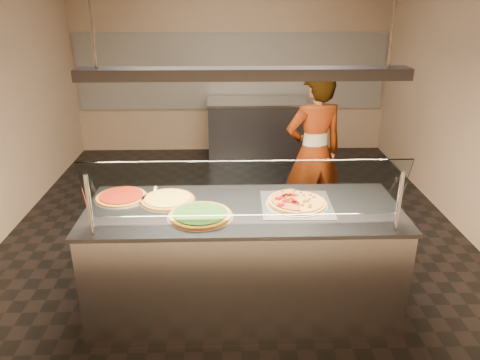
{
  "coord_description": "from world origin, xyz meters",
  "views": [
    {
      "loc": [
        -0.09,
        -4.57,
        2.47
      ],
      "look_at": [
        0.02,
        -0.97,
        1.02
      ],
      "focal_mm": 35.0,
      "sensor_mm": 36.0,
      "label": 1
    }
  ],
  "objects_px": {
    "half_pizza_sausage": "(311,201)",
    "worker": "(314,153)",
    "heat_lamp_housing": "(244,74)",
    "prep_table": "(257,129)",
    "pizza_cheese": "(168,199)",
    "half_pizza_pepperoni": "(283,201)",
    "perforated_tray": "(297,204)",
    "pizza_spatula": "(159,192)",
    "pizza_tomato": "(122,196)",
    "serving_counter": "(243,260)",
    "sneeze_guard": "(245,190)",
    "pizza_spinach": "(200,215)"
  },
  "relations": [
    {
      "from": "half_pizza_sausage",
      "to": "worker",
      "type": "xyz_separation_m",
      "value": [
        0.28,
        1.42,
        -0.08
      ]
    },
    {
      "from": "half_pizza_sausage",
      "to": "heat_lamp_housing",
      "type": "bearing_deg",
      "value": -175.23
    },
    {
      "from": "half_pizza_sausage",
      "to": "heat_lamp_housing",
      "type": "xyz_separation_m",
      "value": [
        -0.53,
        -0.04,
        0.99
      ]
    },
    {
      "from": "prep_table",
      "to": "worker",
      "type": "bearing_deg",
      "value": -79.3
    },
    {
      "from": "prep_table",
      "to": "pizza_cheese",
      "type": "bearing_deg",
      "value": -104.32
    },
    {
      "from": "heat_lamp_housing",
      "to": "half_pizza_pepperoni",
      "type": "bearing_deg",
      "value": 7.67
    },
    {
      "from": "perforated_tray",
      "to": "half_pizza_pepperoni",
      "type": "bearing_deg",
      "value": -179.96
    },
    {
      "from": "pizza_spatula",
      "to": "pizza_tomato",
      "type": "bearing_deg",
      "value": -172.27
    },
    {
      "from": "half_pizza_sausage",
      "to": "pizza_cheese",
      "type": "relative_size",
      "value": 1.02
    },
    {
      "from": "pizza_spatula",
      "to": "worker",
      "type": "distance_m",
      "value": 1.92
    },
    {
      "from": "perforated_tray",
      "to": "prep_table",
      "type": "relative_size",
      "value": 0.36
    },
    {
      "from": "serving_counter",
      "to": "pizza_tomato",
      "type": "height_order",
      "value": "pizza_tomato"
    },
    {
      "from": "serving_counter",
      "to": "worker",
      "type": "height_order",
      "value": "worker"
    },
    {
      "from": "pizza_cheese",
      "to": "heat_lamp_housing",
      "type": "bearing_deg",
      "value": -13.96
    },
    {
      "from": "serving_counter",
      "to": "pizza_tomato",
      "type": "xyz_separation_m",
      "value": [
        -0.98,
        0.21,
        0.48
      ]
    },
    {
      "from": "half_pizza_pepperoni",
      "to": "pizza_spatula",
      "type": "height_order",
      "value": "half_pizza_pepperoni"
    },
    {
      "from": "sneeze_guard",
      "to": "prep_table",
      "type": "relative_size",
      "value": 1.42
    },
    {
      "from": "half_pizza_pepperoni",
      "to": "pizza_spinach",
      "type": "height_order",
      "value": "half_pizza_pepperoni"
    },
    {
      "from": "pizza_cheese",
      "to": "pizza_spatula",
      "type": "relative_size",
      "value": 1.91
    },
    {
      "from": "serving_counter",
      "to": "prep_table",
      "type": "relative_size",
      "value": 1.58
    },
    {
      "from": "sneeze_guard",
      "to": "worker",
      "type": "distance_m",
      "value": 2.01
    },
    {
      "from": "sneeze_guard",
      "to": "pizza_tomato",
      "type": "xyz_separation_m",
      "value": [
        -0.98,
        0.55,
        -0.28
      ]
    },
    {
      "from": "sneeze_guard",
      "to": "half_pizza_sausage",
      "type": "height_order",
      "value": "sneeze_guard"
    },
    {
      "from": "perforated_tray",
      "to": "pizza_spatula",
      "type": "height_order",
      "value": "pizza_spatula"
    },
    {
      "from": "perforated_tray",
      "to": "half_pizza_pepperoni",
      "type": "relative_size",
      "value": 1.23
    },
    {
      "from": "prep_table",
      "to": "serving_counter",
      "type": "bearing_deg",
      "value": -95.2
    },
    {
      "from": "pizza_spatula",
      "to": "prep_table",
      "type": "xyz_separation_m",
      "value": [
        1.03,
        3.62,
        -0.49
      ]
    },
    {
      "from": "heat_lamp_housing",
      "to": "pizza_tomato",
      "type": "bearing_deg",
      "value": 167.79
    },
    {
      "from": "serving_counter",
      "to": "heat_lamp_housing",
      "type": "distance_m",
      "value": 1.48
    },
    {
      "from": "pizza_spinach",
      "to": "prep_table",
      "type": "xyz_separation_m",
      "value": [
        0.68,
        4.01,
        -0.48
      ]
    },
    {
      "from": "perforated_tray",
      "to": "pizza_spatula",
      "type": "bearing_deg",
      "value": 169.15
    },
    {
      "from": "serving_counter",
      "to": "pizza_cheese",
      "type": "xyz_separation_m",
      "value": [
        -0.6,
        0.15,
        0.48
      ]
    },
    {
      "from": "sneeze_guard",
      "to": "prep_table",
      "type": "distance_m",
      "value": 4.29
    },
    {
      "from": "pizza_cheese",
      "to": "pizza_tomato",
      "type": "height_order",
      "value": "same"
    },
    {
      "from": "half_pizza_pepperoni",
      "to": "worker",
      "type": "relative_size",
      "value": 0.26
    },
    {
      "from": "prep_table",
      "to": "worker",
      "type": "relative_size",
      "value": 0.88
    },
    {
      "from": "pizza_tomato",
      "to": "worker",
      "type": "height_order",
      "value": "worker"
    },
    {
      "from": "half_pizza_pepperoni",
      "to": "pizza_tomato",
      "type": "xyz_separation_m",
      "value": [
        -1.28,
        0.17,
        -0.02
      ]
    },
    {
      "from": "pizza_tomato",
      "to": "half_pizza_sausage",
      "type": "bearing_deg",
      "value": -6.36
    },
    {
      "from": "sneeze_guard",
      "to": "pizza_cheese",
      "type": "bearing_deg",
      "value": 140.54
    },
    {
      "from": "pizza_tomato",
      "to": "worker",
      "type": "distance_m",
      "value": 2.18
    },
    {
      "from": "pizza_spatula",
      "to": "worker",
      "type": "bearing_deg",
      "value": 39.21
    },
    {
      "from": "pizza_tomato",
      "to": "pizza_cheese",
      "type": "bearing_deg",
      "value": -9.4
    },
    {
      "from": "pizza_spinach",
      "to": "half_pizza_pepperoni",
      "type": "bearing_deg",
      "value": 16.56
    },
    {
      "from": "sneeze_guard",
      "to": "half_pizza_pepperoni",
      "type": "distance_m",
      "value": 0.56
    },
    {
      "from": "half_pizza_sausage",
      "to": "worker",
      "type": "height_order",
      "value": "worker"
    },
    {
      "from": "half_pizza_pepperoni",
      "to": "pizza_cheese",
      "type": "distance_m",
      "value": 0.91
    },
    {
      "from": "sneeze_guard",
      "to": "pizza_cheese",
      "type": "xyz_separation_m",
      "value": [
        -0.6,
        0.49,
        -0.28
      ]
    },
    {
      "from": "pizza_cheese",
      "to": "pizza_spatula",
      "type": "distance_m",
      "value": 0.13
    },
    {
      "from": "pizza_spinach",
      "to": "pizza_tomato",
      "type": "relative_size",
      "value": 1.15
    }
  ]
}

